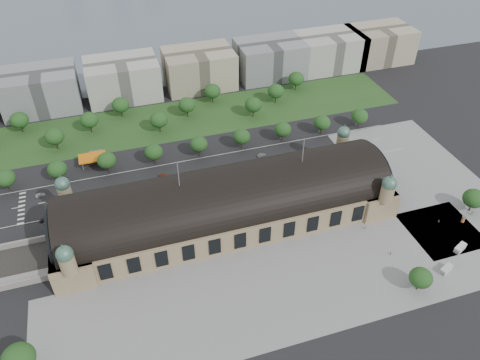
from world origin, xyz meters
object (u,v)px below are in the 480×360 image
object	(u,v)px
bus_west	(206,177)
parked_car_5	(136,203)
parked_car_3	(122,204)
pedestrian_0	(365,228)
traffic_car_3	(164,176)
traffic_car_5	(262,155)
parked_car_1	(105,213)
advertising_column	(463,219)
parked_car_0	(43,220)
bus_east	(286,168)
van_south	(446,270)
pedestrian_2	(439,221)
traffic_car_4	(227,177)
pedestrian_1	(390,253)
parked_car_4	(144,202)
traffic_car_2	(106,194)
van_east	(460,249)
bus_mid	(193,181)
pedestrian_5	(472,214)
parked_car_6	(146,205)
parked_car_2	(111,212)
traffic_car_1	(40,195)
traffic_car_6	(329,148)
petrol_station	(95,156)

from	to	relation	value
bus_west	parked_car_5	bearing A→B (deg)	101.24
parked_car_3	pedestrian_0	size ratio (longest dim) A/B	2.73
traffic_car_3	traffic_car_5	size ratio (longest dim) A/B	0.99
parked_car_1	advertising_column	size ratio (longest dim) A/B	1.50
parked_car_0	bus_east	xyz separation A→B (m)	(120.00, 2.00, 0.81)
traffic_car_3	parked_car_0	world-z (taller)	traffic_car_3
van_south	pedestrian_2	distance (m)	29.64
traffic_car_4	bus_west	bearing A→B (deg)	-98.55
traffic_car_4	pedestrian_1	bearing A→B (deg)	42.18
advertising_column	pedestrian_1	world-z (taller)	advertising_column
parked_car_4	pedestrian_2	size ratio (longest dim) A/B	2.38
traffic_car_2	van_east	world-z (taller)	van_east
parked_car_3	traffic_car_3	bearing A→B (deg)	102.39
bus_mid	van_south	world-z (taller)	bus_mid
traffic_car_2	bus_east	world-z (taller)	bus_east
bus_east	pedestrian_5	xyz separation A→B (m)	(68.91, -58.01, -0.53)
parked_car_6	bus_west	distance (m)	34.13
parked_car_2	pedestrian_0	size ratio (longest dim) A/B	3.47
traffic_car_1	traffic_car_4	distance (m)	91.21
traffic_car_6	van_east	xyz separation A→B (m)	(19.72, -85.06, 0.62)
van_south	advertising_column	size ratio (longest dim) A/B	1.98
traffic_car_1	van_south	xyz separation A→B (m)	(157.53, -99.49, 0.52)
pedestrian_0	pedestrian_5	distance (m)	52.01
parked_car_1	parked_car_3	bearing A→B (deg)	92.31
traffic_car_2	van_east	xyz separation A→B (m)	(140.02, -82.46, 0.55)
van_east	advertising_column	world-z (taller)	advertising_column
traffic_car_4	parked_car_5	xyz separation A→B (m)	(-46.74, -5.85, 0.01)
parked_car_5	advertising_column	distance (m)	151.25
parked_car_1	parked_car_6	size ratio (longest dim) A/B	1.07
parked_car_0	parked_car_3	bearing A→B (deg)	54.10
parked_car_2	bus_mid	xyz separation A→B (m)	(41.36, 9.84, 0.83)
advertising_column	petrol_station	bearing A→B (deg)	147.60
traffic_car_1	parked_car_2	world-z (taller)	parked_car_2
petrol_station	bus_mid	size ratio (longest dim) A/B	1.20
traffic_car_6	bus_mid	distance (m)	78.25
petrol_station	parked_car_3	xyz separation A→B (m)	(9.22, -40.28, -2.22)
parked_car_0	pedestrian_2	xyz separation A→B (m)	(171.22, -55.57, 0.32)
bus_west	van_east	distance (m)	120.73
traffic_car_6	parked_car_0	distance (m)	149.76
traffic_car_5	parked_car_6	xyz separation A→B (m)	(-65.78, -21.27, -0.13)
traffic_car_2	bus_mid	xyz separation A→B (m)	(42.31, -3.71, 0.88)
traffic_car_1	parked_car_0	world-z (taller)	traffic_car_1
parked_car_3	pedestrian_2	bearing A→B (deg)	45.96
petrol_station	advertising_column	distance (m)	184.53
traffic_car_6	bus_west	bearing A→B (deg)	-83.38
traffic_car_1	van_east	xyz separation A→B (m)	(170.53, -91.40, 0.55)
pedestrian_5	parked_car_4	bearing A→B (deg)	-144.08
parked_car_3	van_south	xyz separation A→B (m)	(120.68, -81.00, 0.53)
traffic_car_6	parked_car_4	xyz separation A→B (m)	(-103.75, -13.77, 0.10)
parked_car_2	van_east	bearing A→B (deg)	40.38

